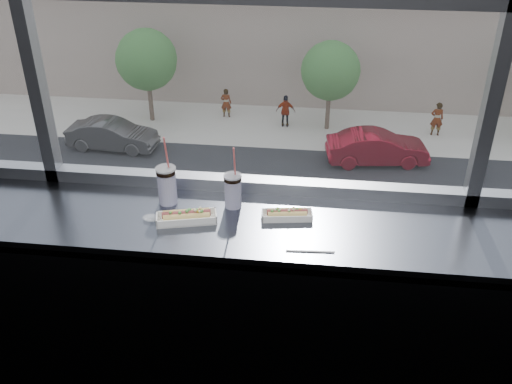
# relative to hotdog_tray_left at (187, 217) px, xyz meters

# --- Properties ---
(wall_back_lower) EXTENTS (6.00, 0.00, 6.00)m
(wall_back_lower) POSITION_rel_hotdog_tray_left_xyz_m (0.26, 0.31, -0.58)
(wall_back_lower) COLOR black
(wall_back_lower) RESTS_ON ground
(counter) EXTENTS (6.00, 0.55, 0.06)m
(counter) POSITION_rel_hotdog_tray_left_xyz_m (0.26, 0.04, -0.06)
(counter) COLOR #575A63
(counter) RESTS_ON ground
(counter_fascia) EXTENTS (6.00, 0.04, 1.04)m
(counter_fascia) POSITION_rel_hotdog_tray_left_xyz_m (0.26, -0.22, -0.58)
(counter_fascia) COLOR #575A63
(counter_fascia) RESTS_ON ground
(hotdog_tray_left) EXTENTS (0.27, 0.15, 0.06)m
(hotdog_tray_left) POSITION_rel_hotdog_tray_left_xyz_m (0.00, 0.00, 0.00)
(hotdog_tray_left) COLOR white
(hotdog_tray_left) RESTS_ON counter
(hotdog_tray_right) EXTENTS (0.23, 0.10, 0.05)m
(hotdog_tray_right) POSITION_rel_hotdog_tray_left_xyz_m (0.43, 0.08, -0.00)
(hotdog_tray_right) COLOR white
(hotdog_tray_right) RESTS_ON counter
(soda_cup_left) EXTENTS (0.09, 0.09, 0.34)m
(soda_cup_left) POSITION_rel_hotdog_tray_left_xyz_m (-0.12, 0.15, 0.07)
(soda_cup_left) COLOR white
(soda_cup_left) RESTS_ON counter
(soda_cup_right) EXTENTS (0.08, 0.08, 0.31)m
(soda_cup_right) POSITION_rel_hotdog_tray_left_xyz_m (0.18, 0.15, 0.06)
(soda_cup_right) COLOR white
(soda_cup_right) RESTS_ON counter
(loose_straw) EXTENTS (0.20, 0.02, 0.01)m
(loose_straw) POSITION_rel_hotdog_tray_left_xyz_m (0.55, -0.16, -0.02)
(loose_straw) COLOR white
(loose_straw) RESTS_ON counter
(wrapper) EXTENTS (0.09, 0.06, 0.02)m
(wrapper) POSITION_rel_hotdog_tray_left_xyz_m (-0.16, -0.00, -0.01)
(wrapper) COLOR silver
(wrapper) RESTS_ON counter
(plaza_ground) EXTENTS (120.00, 120.00, 0.00)m
(plaza_ground) POSITION_rel_hotdog_tray_left_xyz_m (0.26, 43.81, -12.13)
(plaza_ground) COLOR #BDB5A6
(plaza_ground) RESTS_ON ground
(street_asphalt) EXTENTS (80.00, 10.00, 0.06)m
(street_asphalt) POSITION_rel_hotdog_tray_left_xyz_m (0.26, 20.31, -12.10)
(street_asphalt) COLOR black
(street_asphalt) RESTS_ON plaza_ground
(far_sidewalk) EXTENTS (80.00, 6.00, 0.04)m
(far_sidewalk) POSITION_rel_hotdog_tray_left_xyz_m (0.26, 28.31, -12.11)
(far_sidewalk) COLOR #BDB5A6
(far_sidewalk) RESTS_ON plaza_ground
(far_building) EXTENTS (50.00, 14.00, 8.00)m
(far_building) POSITION_rel_hotdog_tray_left_xyz_m (0.26, 38.31, -8.13)
(far_building) COLOR gray
(far_building) RESTS_ON plaza_ground
(car_far_b) EXTENTS (3.65, 6.98, 2.22)m
(car_far_b) POSITION_rel_hotdog_tray_left_xyz_m (3.51, 24.31, -10.95)
(car_far_b) COLOR maroon
(car_far_b) RESTS_ON street_asphalt
(car_near_c) EXTENTS (2.61, 5.76, 1.89)m
(car_near_c) POSITION_rel_hotdog_tray_left_xyz_m (-1.27, 16.31, -11.12)
(car_near_c) COLOR maroon
(car_near_c) RESTS_ON street_asphalt
(car_near_b) EXTENTS (3.33, 6.57, 2.11)m
(car_near_b) POSITION_rel_hotdog_tray_left_xyz_m (-5.87, 16.31, -11.01)
(car_near_b) COLOR black
(car_near_b) RESTS_ON street_asphalt
(car_far_a) EXTENTS (3.01, 6.43, 2.09)m
(car_far_a) POSITION_rel_hotdog_tray_left_xyz_m (-10.29, 24.31, -11.02)
(car_far_a) COLOR #3C3A3A
(car_far_a) RESTS_ON street_asphalt
(car_near_d) EXTENTS (2.59, 6.01, 1.99)m
(car_near_d) POSITION_rel_hotdog_tray_left_xyz_m (7.88, 16.31, -11.07)
(car_near_d) COLOR silver
(car_near_d) RESTS_ON street_asphalt
(car_near_a) EXTENTS (3.74, 7.13, 2.27)m
(car_near_a) POSITION_rel_hotdog_tray_left_xyz_m (-12.12, 16.31, -10.93)
(car_near_a) COLOR #B0B3B7
(car_near_a) RESTS_ON street_asphalt
(pedestrian_c) EXTENTS (1.03, 0.77, 2.31)m
(pedestrian_c) POSITION_rel_hotdog_tray_left_xyz_m (6.99, 28.16, -10.93)
(pedestrian_c) COLOR #66605B
(pedestrian_c) RESTS_ON far_sidewalk
(pedestrian_b) EXTENTS (1.00, 0.75, 2.25)m
(pedestrian_b) POSITION_rel_hotdog_tray_left_xyz_m (-1.41, 28.32, -10.96)
(pedestrian_b) COLOR #66605B
(pedestrian_b) RESTS_ON far_sidewalk
(pedestrian_a) EXTENTS (0.94, 0.70, 2.11)m
(pedestrian_a) POSITION_rel_hotdog_tray_left_xyz_m (-5.02, 29.31, -11.03)
(pedestrian_a) COLOR #66605B
(pedestrian_a) RESTS_ON far_sidewalk
(pedestrian_d) EXTENTS (0.83, 0.62, 1.86)m
(pedestrian_d) POSITION_rel_hotdog_tray_left_xyz_m (9.47, 27.82, -11.16)
(pedestrian_d) COLOR #66605B
(pedestrian_d) RESTS_ON far_sidewalk
(tree_left) EXTENTS (3.47, 3.47, 5.42)m
(tree_left) POSITION_rel_hotdog_tray_left_xyz_m (-9.31, 28.31, -8.45)
(tree_left) COLOR #47382B
(tree_left) RESTS_ON far_sidewalk
(tree_center) EXTENTS (3.25, 3.25, 5.09)m
(tree_center) POSITION_rel_hotdog_tray_left_xyz_m (0.98, 28.31, -8.68)
(tree_center) COLOR #47382B
(tree_center) RESTS_ON far_sidewalk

